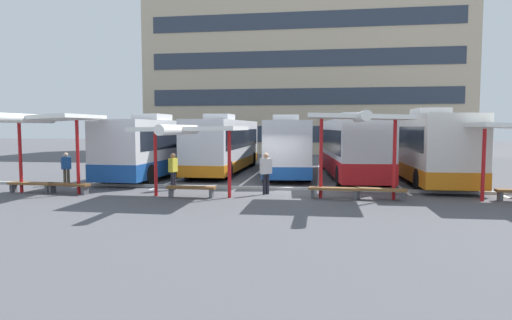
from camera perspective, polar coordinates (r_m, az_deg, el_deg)
ground_plane at (r=19.24m, az=2.64°, el=-4.08°), size 160.00×160.00×0.00m
terminal_building at (r=52.14m, az=6.43°, el=11.81°), size 34.26×13.77×21.97m
coach_bus_0 at (r=26.40m, az=-12.04°, el=1.67°), size 2.99×12.52×3.54m
coach_bus_1 at (r=27.50m, az=-4.08°, el=1.97°), size 2.55×11.64×3.59m
coach_bus_2 at (r=26.82m, az=3.83°, el=1.82°), size 3.62×12.48×3.52m
coach_bus_3 at (r=25.26m, az=12.20°, el=1.56°), size 3.45×12.08×3.58m
coach_bus_4 at (r=24.97m, az=20.94°, el=1.62°), size 2.73×12.36×3.75m
lane_stripe_0 at (r=27.97m, az=-15.52°, el=-1.59°), size 0.16×14.00×0.01m
lane_stripe_1 at (r=26.67m, az=-8.10°, el=-1.76°), size 0.16×14.00×0.01m
lane_stripe_2 at (r=25.86m, az=-0.06°, el=-1.90°), size 0.16×14.00×0.01m
lane_stripe_3 at (r=25.57m, az=8.32°, el=-2.02°), size 0.16×14.00×0.01m
lane_stripe_4 at (r=25.85m, az=16.70°, el=-2.09°), size 0.16×14.00×0.01m
lane_stripe_5 at (r=26.65m, az=24.75°, el=-2.12°), size 0.16×14.00×0.01m
waiting_shelter_0 at (r=20.14m, az=-26.20°, el=4.72°), size 3.66×4.96×3.35m
bench_0 at (r=21.03m, az=-27.53°, el=-2.91°), size 1.96×0.44×0.45m
bench_1 at (r=19.97m, az=-23.46°, el=-3.13°), size 1.96×0.64×0.45m
waiting_shelter_1 at (r=17.30m, az=-8.75°, el=3.89°), size 4.08×5.26×2.90m
bench_2 at (r=17.61m, az=-8.52°, el=-3.78°), size 1.97×0.43×0.45m
waiting_shelter_2 at (r=17.11m, az=13.34°, el=5.27°), size 3.82×4.67×3.37m
bench_3 at (r=17.33m, az=10.18°, el=-3.93°), size 1.97×0.50×0.45m
bench_4 at (r=17.51m, az=16.09°, el=-3.95°), size 1.98×0.67×0.45m
platform_kerb at (r=19.60m, az=2.75°, el=-3.75°), size 44.00×0.24×0.12m
waiting_passenger_0 at (r=18.15m, az=1.32°, el=-1.34°), size 0.50×0.52×1.75m
waiting_passenger_1 at (r=19.75m, az=-10.85°, el=-1.15°), size 0.29×0.51×1.65m
waiting_passenger_3 at (r=23.03m, az=-23.69°, el=-0.79°), size 0.50×0.44×1.58m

